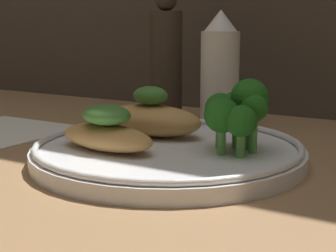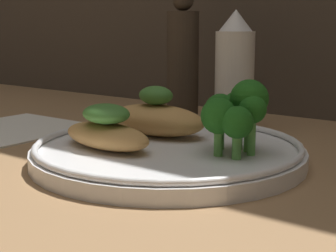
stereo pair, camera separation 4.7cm
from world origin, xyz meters
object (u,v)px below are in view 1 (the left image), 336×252
(plate, at_px, (168,151))
(sauce_bottle, at_px, (220,71))
(pepper_grinder, at_px, (166,62))
(broccoli_bunch, at_px, (238,110))

(plate, height_order, sauce_bottle, sauce_bottle)
(sauce_bottle, distance_m, pepper_grinder, 0.08)
(broccoli_bunch, bearing_deg, pepper_grinder, 137.07)
(broccoli_bunch, distance_m, pepper_grinder, 0.24)
(sauce_bottle, bearing_deg, plate, -78.98)
(pepper_grinder, bearing_deg, broccoli_bunch, -42.93)
(sauce_bottle, bearing_deg, pepper_grinder, 180.00)
(broccoli_bunch, height_order, sauce_bottle, sauce_bottle)
(broccoli_bunch, bearing_deg, plate, -161.32)
(broccoli_bunch, relative_size, sauce_bottle, 0.45)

